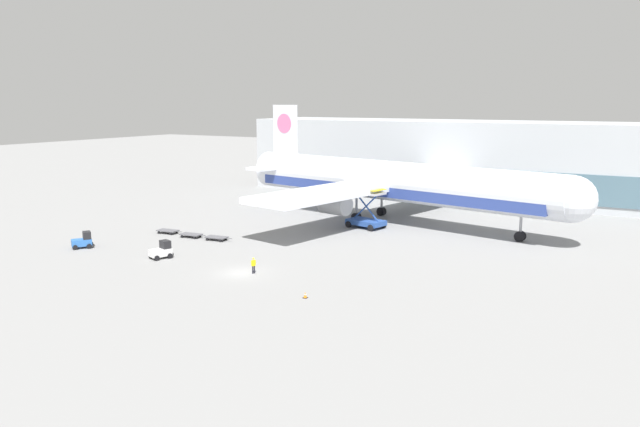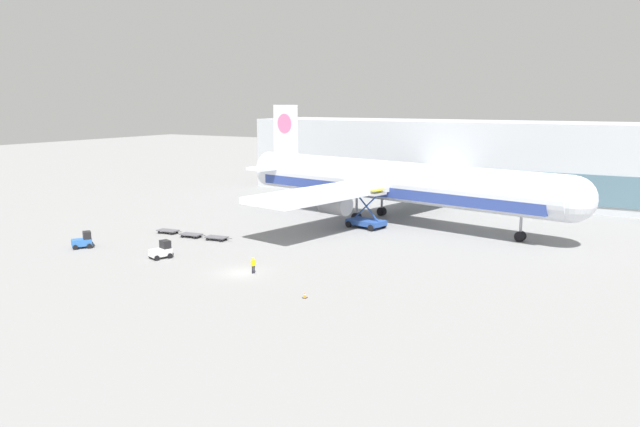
{
  "view_description": "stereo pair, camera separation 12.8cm",
  "coord_description": "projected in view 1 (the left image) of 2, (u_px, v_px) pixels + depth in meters",
  "views": [
    {
      "loc": [
        38.58,
        -50.12,
        17.66
      ],
      "look_at": [
        0.68,
        15.11,
        4.0
      ],
      "focal_mm": 35.0,
      "sensor_mm": 36.0,
      "label": 1
    },
    {
      "loc": [
        38.69,
        -50.05,
        17.66
      ],
      "look_at": [
        0.68,
        15.11,
        4.0
      ],
      "focal_mm": 35.0,
      "sensor_mm": 36.0,
      "label": 2
    }
  ],
  "objects": [
    {
      "name": "ground_plane",
      "position": [
        242.0,
        273.0,
        64.86
      ],
      "size": [
        400.0,
        400.0,
        0.0
      ],
      "primitive_type": "plane",
      "color": "gray"
    },
    {
      "name": "terminal_building",
      "position": [
        485.0,
        160.0,
        114.32
      ],
      "size": [
        90.0,
        18.2,
        14.0
      ],
      "color": "#B2B7BC",
      "rests_on": "ground_plane"
    },
    {
      "name": "airplane_main",
      "position": [
        388.0,
        182.0,
        91.77
      ],
      "size": [
        57.56,
        48.65,
        17.0
      ],
      "rotation": [
        0.0,
        0.0,
        -0.19
      ],
      "color": "silver",
      "rests_on": "ground_plane"
    },
    {
      "name": "scissor_lift_loader",
      "position": [
        366.0,
        213.0,
        87.68
      ],
      "size": [
        5.67,
        4.21,
        5.59
      ],
      "rotation": [
        0.0,
        0.0,
        -0.19
      ],
      "color": "#284C99",
      "rests_on": "ground_plane"
    },
    {
      "name": "baggage_tug_foreground",
      "position": [
        83.0,
        241.0,
        75.77
      ],
      "size": [
        2.6,
        2.81,
        2.0
      ],
      "rotation": [
        0.0,
        0.0,
        0.97
      ],
      "color": "#2D66B7",
      "rests_on": "ground_plane"
    },
    {
      "name": "baggage_tug_mid",
      "position": [
        162.0,
        251.0,
        70.83
      ],
      "size": [
        2.27,
        2.76,
        2.0
      ],
      "rotation": [
        0.0,
        0.0,
        1.24
      ],
      "color": "silver",
      "rests_on": "ground_plane"
    },
    {
      "name": "baggage_dolly_lead",
      "position": [
        168.0,
        231.0,
        84.11
      ],
      "size": [
        3.77,
        1.8,
        0.48
      ],
      "rotation": [
        0.0,
        0.0,
        0.11
      ],
      "color": "#56565B",
      "rests_on": "ground_plane"
    },
    {
      "name": "baggage_dolly_second",
      "position": [
        191.0,
        235.0,
        81.68
      ],
      "size": [
        3.77,
        1.8,
        0.48
      ],
      "rotation": [
        0.0,
        0.0,
        0.11
      ],
      "color": "#56565B",
      "rests_on": "ground_plane"
    },
    {
      "name": "baggage_dolly_third",
      "position": [
        217.0,
        237.0,
        79.98
      ],
      "size": [
        3.77,
        1.8,
        0.48
      ],
      "rotation": [
        0.0,
        0.0,
        0.11
      ],
      "color": "#56565B",
      "rests_on": "ground_plane"
    },
    {
      "name": "ground_crew_near",
      "position": [
        253.0,
        264.0,
        64.54
      ],
      "size": [
        0.32,
        0.54,
        1.7
      ],
      "rotation": [
        0.0,
        0.0,
        1.25
      ],
      "color": "black",
      "rests_on": "ground_plane"
    },
    {
      "name": "traffic_cone_near",
      "position": [
        305.0,
        295.0,
        56.6
      ],
      "size": [
        0.4,
        0.4,
        0.55
      ],
      "color": "black",
      "rests_on": "ground_plane"
    }
  ]
}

